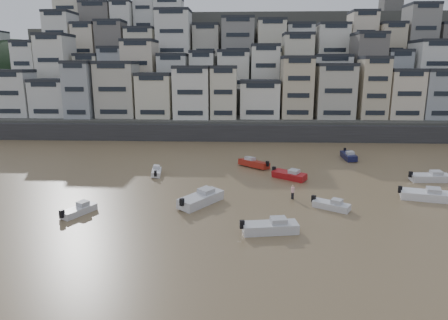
{
  "coord_description": "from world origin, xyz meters",
  "views": [
    {
      "loc": [
        7.57,
        -18.6,
        15.49
      ],
      "look_at": [
        5.35,
        30.0,
        4.0
      ],
      "focal_mm": 32.0,
      "sensor_mm": 36.0,
      "label": 1
    }
  ],
  "objects_px": {
    "boat_a": "(270,225)",
    "boat_c": "(201,197)",
    "boat_b": "(331,204)",
    "boat_f": "(156,171)",
    "boat_g": "(430,176)",
    "boat_d": "(426,194)",
    "boat_j": "(79,209)",
    "boat_i": "(349,155)",
    "boat_h": "(254,162)",
    "person_pink": "(293,192)",
    "boat_e": "(289,174)"
  },
  "relations": [
    {
      "from": "boat_a",
      "to": "boat_c",
      "type": "height_order",
      "value": "boat_c"
    },
    {
      "from": "boat_b",
      "to": "boat_c",
      "type": "distance_m",
      "value": 14.61
    },
    {
      "from": "boat_f",
      "to": "boat_g",
      "type": "height_order",
      "value": "boat_g"
    },
    {
      "from": "boat_b",
      "to": "boat_c",
      "type": "relative_size",
      "value": 0.66
    },
    {
      "from": "boat_b",
      "to": "boat_d",
      "type": "height_order",
      "value": "boat_d"
    },
    {
      "from": "boat_j",
      "to": "boat_d",
      "type": "bearing_deg",
      "value": -54.15
    },
    {
      "from": "boat_b",
      "to": "boat_j",
      "type": "height_order",
      "value": "boat_j"
    },
    {
      "from": "boat_f",
      "to": "boat_i",
      "type": "xyz_separation_m",
      "value": [
        30.61,
        11.56,
        0.18
      ]
    },
    {
      "from": "boat_h",
      "to": "person_pink",
      "type": "bearing_deg",
      "value": 147.07
    },
    {
      "from": "boat_a",
      "to": "person_pink",
      "type": "distance_m",
      "value": 10.62
    },
    {
      "from": "boat_b",
      "to": "boat_c",
      "type": "xyz_separation_m",
      "value": [
        -14.58,
        0.88,
        0.31
      ]
    },
    {
      "from": "boat_c",
      "to": "boat_i",
      "type": "height_order",
      "value": "boat_c"
    },
    {
      "from": "boat_d",
      "to": "boat_i",
      "type": "distance_m",
      "value": 21.55
    },
    {
      "from": "boat_a",
      "to": "boat_f",
      "type": "bearing_deg",
      "value": 117.84
    },
    {
      "from": "boat_f",
      "to": "person_pink",
      "type": "height_order",
      "value": "person_pink"
    },
    {
      "from": "boat_e",
      "to": "boat_h",
      "type": "distance_m",
      "value": 8.17
    },
    {
      "from": "boat_d",
      "to": "boat_f",
      "type": "distance_m",
      "value": 35.5
    },
    {
      "from": "boat_b",
      "to": "boat_d",
      "type": "xyz_separation_m",
      "value": [
        11.77,
        3.59,
        0.2
      ]
    },
    {
      "from": "boat_d",
      "to": "boat_j",
      "type": "relative_size",
      "value": 1.33
    },
    {
      "from": "boat_f",
      "to": "boat_c",
      "type": "bearing_deg",
      "value": -156.69
    },
    {
      "from": "boat_d",
      "to": "boat_j",
      "type": "height_order",
      "value": "boat_d"
    },
    {
      "from": "boat_g",
      "to": "person_pink",
      "type": "height_order",
      "value": "person_pink"
    },
    {
      "from": "boat_b",
      "to": "boat_d",
      "type": "relative_size",
      "value": 0.75
    },
    {
      "from": "boat_a",
      "to": "boat_e",
      "type": "height_order",
      "value": "boat_a"
    },
    {
      "from": "boat_a",
      "to": "boat_b",
      "type": "bearing_deg",
      "value": 34.05
    },
    {
      "from": "boat_d",
      "to": "boat_g",
      "type": "bearing_deg",
      "value": 77.42
    },
    {
      "from": "boat_d",
      "to": "boat_i",
      "type": "bearing_deg",
      "value": 114.12
    },
    {
      "from": "boat_d",
      "to": "boat_j",
      "type": "bearing_deg",
      "value": -156.03
    },
    {
      "from": "boat_j",
      "to": "boat_b",
      "type": "bearing_deg",
      "value": -57.58
    },
    {
      "from": "boat_g",
      "to": "boat_j",
      "type": "bearing_deg",
      "value": -163.45
    },
    {
      "from": "boat_b",
      "to": "boat_e",
      "type": "height_order",
      "value": "boat_e"
    },
    {
      "from": "boat_f",
      "to": "boat_j",
      "type": "xyz_separation_m",
      "value": [
        -4.95,
        -16.09,
        0.01
      ]
    },
    {
      "from": "boat_d",
      "to": "boat_j",
      "type": "xyz_separation_m",
      "value": [
        -39.11,
        -6.4,
        -0.2
      ]
    },
    {
      "from": "boat_a",
      "to": "boat_i",
      "type": "distance_m",
      "value": 35.19
    },
    {
      "from": "boat_b",
      "to": "boat_i",
      "type": "xyz_separation_m",
      "value": [
        8.23,
        24.85,
        0.17
      ]
    },
    {
      "from": "boat_a",
      "to": "boat_d",
      "type": "distance_m",
      "value": 21.61
    },
    {
      "from": "boat_c",
      "to": "boat_d",
      "type": "bearing_deg",
      "value": -49.94
    },
    {
      "from": "boat_a",
      "to": "person_pink",
      "type": "xyz_separation_m",
      "value": [
        3.32,
        10.09,
        0.08
      ]
    },
    {
      "from": "boat_d",
      "to": "boat_e",
      "type": "xyz_separation_m",
      "value": [
        -15.06,
        8.37,
        -0.08
      ]
    },
    {
      "from": "boat_b",
      "to": "boat_j",
      "type": "xyz_separation_m",
      "value": [
        -27.34,
        -2.81,
        0.0
      ]
    },
    {
      "from": "boat_d",
      "to": "boat_g",
      "type": "xyz_separation_m",
      "value": [
        4.16,
        8.06,
        -0.03
      ]
    },
    {
      "from": "boat_h",
      "to": "boat_e",
      "type": "bearing_deg",
      "value": 167.44
    },
    {
      "from": "boat_e",
      "to": "boat_i",
      "type": "relative_size",
      "value": 0.95
    },
    {
      "from": "boat_f",
      "to": "boat_h",
      "type": "height_order",
      "value": "boat_h"
    },
    {
      "from": "person_pink",
      "to": "boat_b",
      "type": "bearing_deg",
      "value": -40.54
    },
    {
      "from": "boat_f",
      "to": "boat_g",
      "type": "xyz_separation_m",
      "value": [
        38.31,
        -1.63,
        0.18
      ]
    },
    {
      "from": "boat_e",
      "to": "boat_g",
      "type": "height_order",
      "value": "boat_g"
    },
    {
      "from": "boat_a",
      "to": "boat_f",
      "type": "height_order",
      "value": "boat_a"
    },
    {
      "from": "boat_b",
      "to": "boat_c",
      "type": "height_order",
      "value": "boat_c"
    },
    {
      "from": "boat_a",
      "to": "boat_j",
      "type": "bearing_deg",
      "value": 159.55
    }
  ]
}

